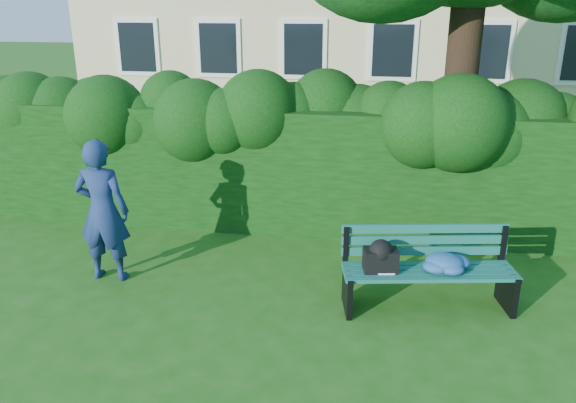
# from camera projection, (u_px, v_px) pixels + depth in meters

# --- Properties ---
(ground) EXTENTS (80.00, 80.00, 0.00)m
(ground) POSITION_uv_depth(u_px,v_px,m) (279.00, 296.00, 6.50)
(ground) COLOR #1D5611
(ground) RESTS_ON ground
(hedge) EXTENTS (10.00, 1.00, 1.80)m
(hedge) POSITION_uv_depth(u_px,v_px,m) (307.00, 169.00, 8.25)
(hedge) COLOR black
(hedge) RESTS_ON ground
(park_bench) EXTENTS (1.93, 0.90, 0.89)m
(park_bench) POSITION_uv_depth(u_px,v_px,m) (425.00, 266.00, 6.12)
(park_bench) COLOR #115752
(park_bench) RESTS_ON ground
(man_reading) EXTENTS (0.65, 0.44, 1.75)m
(man_reading) POSITION_uv_depth(u_px,v_px,m) (103.00, 211.00, 6.65)
(man_reading) COLOR navy
(man_reading) RESTS_ON ground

